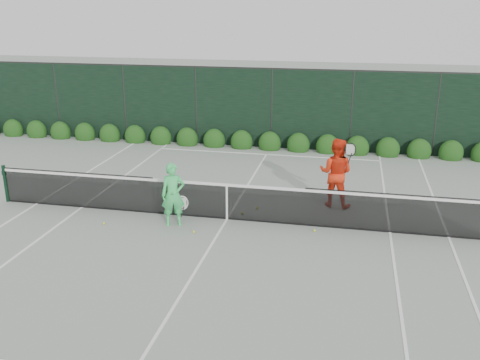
# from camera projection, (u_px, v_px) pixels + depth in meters

# --- Properties ---
(ground) EXTENTS (80.00, 80.00, 0.00)m
(ground) POSITION_uv_depth(u_px,v_px,m) (227.00, 219.00, 13.93)
(ground) COLOR gray
(ground) RESTS_ON ground
(tennis_net) EXTENTS (12.90, 0.10, 1.07)m
(tennis_net) POSITION_uv_depth(u_px,v_px,m) (226.00, 200.00, 13.77)
(tennis_net) COLOR black
(tennis_net) RESTS_ON ground
(player_woman) EXTENTS (0.70, 0.57, 1.61)m
(player_woman) POSITION_uv_depth(u_px,v_px,m) (173.00, 195.00, 13.36)
(player_woman) COLOR #3ED669
(player_woman) RESTS_ON ground
(player_man) EXTENTS (1.06, 0.90, 1.92)m
(player_man) POSITION_uv_depth(u_px,v_px,m) (336.00, 173.00, 14.57)
(player_man) COLOR red
(player_man) RESTS_ON ground
(court_lines) EXTENTS (11.03, 23.83, 0.01)m
(court_lines) POSITION_uv_depth(u_px,v_px,m) (227.00, 219.00, 13.93)
(court_lines) COLOR white
(court_lines) RESTS_ON ground
(windscreen_fence) EXTENTS (32.00, 21.07, 3.06)m
(windscreen_fence) POSITION_uv_depth(u_px,v_px,m) (196.00, 201.00, 10.94)
(windscreen_fence) COLOR black
(windscreen_fence) RESTS_ON ground
(hedge_row) EXTENTS (31.66, 0.65, 0.94)m
(hedge_row) POSITION_uv_depth(u_px,v_px,m) (270.00, 143.00, 20.50)
(hedge_row) COLOR #12340E
(hedge_row) RESTS_ON ground
(tennis_balls) EXTENTS (5.35, 1.95, 0.07)m
(tennis_balls) POSITION_uv_depth(u_px,v_px,m) (223.00, 221.00, 13.73)
(tennis_balls) COLOR #CBD52F
(tennis_balls) RESTS_ON ground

